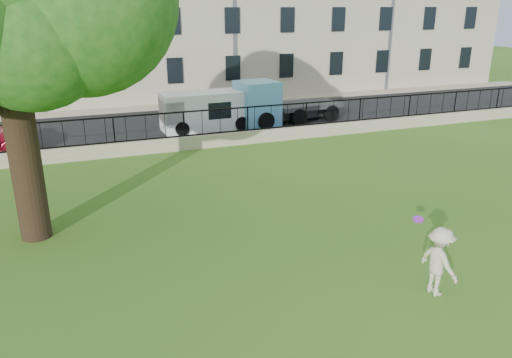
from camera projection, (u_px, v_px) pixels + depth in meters
name	position (u px, v px, depth m)	size (l,w,h in m)	color
ground	(303.00, 279.00, 11.77)	(120.00, 120.00, 0.00)	#366B19
retaining_wall	(185.00, 143.00, 22.25)	(50.00, 0.40, 0.60)	gray
iron_railing	(184.00, 124.00, 21.97)	(50.00, 0.05, 1.13)	black
street	(165.00, 127.00, 26.49)	(60.00, 9.00, 0.01)	black
sidewalk	(148.00, 108.00, 31.06)	(60.00, 1.40, 0.12)	gray
man	(439.00, 262.00, 10.94)	(1.02, 0.59, 1.59)	beige
frisbee	(418.00, 219.00, 12.54)	(0.27, 0.27, 0.03)	purple
white_van	(207.00, 111.00, 25.70)	(4.62, 1.80, 1.94)	white
blue_truck	(287.00, 101.00, 27.15)	(5.65, 2.00, 2.37)	#61ADE3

